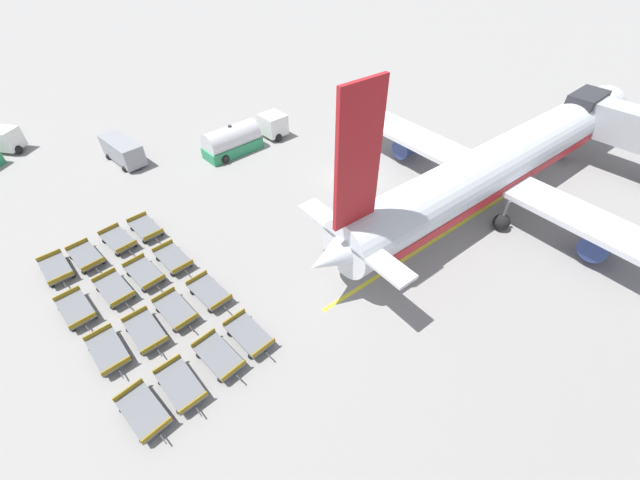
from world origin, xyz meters
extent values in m
plane|color=gray|center=(0.00, 0.00, 0.00)|extent=(500.00, 500.00, 0.00)
cube|color=#2D2D33|center=(12.17, 19.84, 4.54)|extent=(2.58, 4.53, 3.77)
cylinder|color=silver|center=(10.92, 7.06, 3.77)|extent=(7.74, 36.93, 4.19)
sphere|color=silver|center=(12.71, 25.32, 3.77)|extent=(3.98, 3.98, 3.98)
cone|color=silver|center=(9.14, -11.20, 3.77)|extent=(4.45, 5.39, 3.98)
cube|color=red|center=(9.21, -10.42, 10.09)|extent=(0.58, 3.16, 8.45)
cube|color=silver|center=(9.21, -10.45, 4.40)|extent=(9.75, 2.44, 0.24)
cube|color=silver|center=(10.78, 5.60, 2.83)|extent=(34.66, 7.10, 0.44)
cylinder|color=navy|center=(20.11, 5.09, 1.62)|extent=(2.37, 3.54, 2.05)
cylinder|color=navy|center=(1.53, 6.90, 1.62)|extent=(2.37, 3.54, 2.05)
cube|color=red|center=(10.92, 7.06, 3.04)|extent=(7.47, 33.28, 0.75)
cylinder|color=#56565B|center=(12.03, 18.38, 1.70)|extent=(0.24, 0.24, 2.04)
sphere|color=black|center=(12.03, 18.38, 0.68)|extent=(1.37, 1.37, 1.37)
cylinder|color=#56565B|center=(13.55, 3.12, 1.70)|extent=(0.24, 0.24, 2.04)
sphere|color=black|center=(13.55, 3.12, 0.68)|extent=(1.37, 1.37, 1.37)
cylinder|color=#56565B|center=(7.58, 3.70, 1.70)|extent=(0.24, 0.24, 2.04)
sphere|color=black|center=(7.58, 3.70, 0.68)|extent=(1.37, 1.37, 1.37)
cube|color=white|center=(-29.01, -22.47, 1.45)|extent=(3.33, 3.25, 2.10)
sphere|color=black|center=(-27.86, -22.03, 0.45)|extent=(0.90, 0.90, 0.90)
cube|color=white|center=(-12.11, -0.07, 1.49)|extent=(2.57, 2.43, 2.17)
cube|color=#2D8C5B|center=(-12.19, -5.50, 0.57)|extent=(2.62, 6.12, 1.14)
cylinder|color=silver|center=(-12.19, -5.50, 1.73)|extent=(2.54, 5.82, 2.46)
sphere|color=#333338|center=(-12.19, -5.50, 2.96)|extent=(0.44, 0.44, 0.44)
sphere|color=black|center=(-10.91, -0.41, 0.45)|extent=(0.90, 0.90, 0.90)
sphere|color=black|center=(-13.32, -0.37, 0.45)|extent=(0.90, 0.90, 0.90)
sphere|color=black|center=(-11.01, -7.31, 0.45)|extent=(0.90, 0.90, 0.90)
sphere|color=black|center=(-13.42, -7.28, 0.45)|extent=(0.90, 0.90, 0.90)
cube|color=gray|center=(-18.37, -14.53, 1.31)|extent=(5.55, 2.38, 2.08)
cube|color=#1E232D|center=(-21.03, -14.68, 1.67)|extent=(0.18, 1.76, 0.73)
sphere|color=black|center=(-20.19, -13.65, 0.30)|extent=(0.60, 0.60, 0.60)
sphere|color=black|center=(-20.08, -15.61, 0.30)|extent=(0.60, 0.60, 0.60)
sphere|color=black|center=(-16.66, -13.44, 0.30)|extent=(0.60, 0.60, 0.60)
sphere|color=black|center=(-16.55, -15.41, 0.30)|extent=(0.60, 0.60, 0.60)
cube|color=slate|center=(-6.20, -24.89, 0.55)|extent=(3.21, 1.76, 0.10)
cube|color=olive|center=(-4.66, -24.94, 0.76)|extent=(0.13, 1.66, 0.32)
cube|color=olive|center=(-7.74, -24.84, 0.76)|extent=(0.13, 1.66, 0.32)
cube|color=#333338|center=(-4.27, -24.95, 0.43)|extent=(0.70, 0.08, 0.06)
sphere|color=black|center=(-5.12, -25.63, 0.18)|extent=(0.36, 0.36, 0.36)
sphere|color=black|center=(-5.08, -24.22, 0.18)|extent=(0.36, 0.36, 0.36)
sphere|color=black|center=(-7.33, -25.56, 0.18)|extent=(0.36, 0.36, 0.36)
sphere|color=black|center=(-7.28, -24.15, 0.18)|extent=(0.36, 0.36, 0.36)
cube|color=slate|center=(-1.39, -25.16, 0.55)|extent=(3.17, 1.68, 0.10)
cube|color=olive|center=(0.15, -25.17, 0.76)|extent=(0.09, 1.66, 0.32)
cube|color=olive|center=(-2.93, -25.15, 0.76)|extent=(0.09, 1.66, 0.32)
cube|color=#333338|center=(0.54, -25.17, 0.43)|extent=(0.70, 0.06, 0.06)
sphere|color=black|center=(-0.29, -25.87, 0.18)|extent=(0.36, 0.36, 0.36)
sphere|color=black|center=(-0.28, -24.46, 0.18)|extent=(0.36, 0.36, 0.36)
sphere|color=black|center=(-2.50, -25.86, 0.18)|extent=(0.36, 0.36, 0.36)
sphere|color=black|center=(-2.49, -24.45, 0.18)|extent=(0.36, 0.36, 0.36)
cube|color=slate|center=(3.17, -24.89, 0.55)|extent=(3.21, 1.77, 0.10)
cube|color=olive|center=(4.71, -24.95, 0.76)|extent=(0.14, 1.66, 0.32)
cube|color=olive|center=(1.63, -24.84, 0.76)|extent=(0.14, 1.66, 0.32)
cube|color=#333338|center=(5.10, -24.96, 0.43)|extent=(0.70, 0.08, 0.06)
sphere|color=black|center=(4.25, -25.64, 0.18)|extent=(0.36, 0.36, 0.36)
sphere|color=black|center=(4.30, -24.22, 0.18)|extent=(0.36, 0.36, 0.36)
sphere|color=black|center=(2.04, -25.56, 0.18)|extent=(0.36, 0.36, 0.36)
sphere|color=black|center=(2.09, -24.15, 0.18)|extent=(0.36, 0.36, 0.36)
cube|color=slate|center=(8.08, -25.01, 0.55)|extent=(3.23, 1.80, 0.10)
cube|color=olive|center=(9.62, -24.94, 0.76)|extent=(0.15, 1.66, 0.32)
cube|color=olive|center=(6.55, -25.08, 0.76)|extent=(0.15, 1.66, 0.32)
cube|color=#333338|center=(10.01, -24.92, 0.43)|extent=(0.70, 0.09, 0.06)
sphere|color=black|center=(9.22, -25.66, 0.18)|extent=(0.36, 0.36, 0.36)
sphere|color=black|center=(9.16, -24.25, 0.18)|extent=(0.36, 0.36, 0.36)
sphere|color=black|center=(7.01, -25.76, 0.18)|extent=(0.36, 0.36, 0.36)
sphere|color=black|center=(6.95, -24.35, 0.18)|extent=(0.36, 0.36, 0.36)
cube|color=slate|center=(-6.04, -22.86, 0.55)|extent=(3.21, 1.77, 0.10)
cube|color=olive|center=(-4.51, -22.80, 0.76)|extent=(0.14, 1.66, 0.32)
cube|color=olive|center=(-7.58, -22.91, 0.76)|extent=(0.14, 1.66, 0.32)
cube|color=#333338|center=(-4.12, -22.79, 0.43)|extent=(0.70, 0.08, 0.06)
sphere|color=black|center=(-4.91, -23.52, 0.18)|extent=(0.36, 0.36, 0.36)
sphere|color=black|center=(-4.96, -22.11, 0.18)|extent=(0.36, 0.36, 0.36)
sphere|color=black|center=(-7.12, -23.60, 0.18)|extent=(0.36, 0.36, 0.36)
sphere|color=black|center=(-7.17, -22.19, 0.18)|extent=(0.36, 0.36, 0.36)
cube|color=slate|center=(-1.38, -22.64, 0.55)|extent=(3.20, 1.74, 0.10)
cube|color=olive|center=(0.16, -22.60, 0.76)|extent=(0.12, 1.66, 0.32)
cube|color=olive|center=(-2.92, -22.68, 0.76)|extent=(0.12, 1.66, 0.32)
cube|color=#333338|center=(0.55, -22.59, 0.43)|extent=(0.70, 0.08, 0.06)
sphere|color=black|center=(-0.26, -23.32, 0.18)|extent=(0.36, 0.36, 0.36)
sphere|color=black|center=(-0.30, -21.91, 0.18)|extent=(0.36, 0.36, 0.36)
sphere|color=black|center=(-2.47, -23.38, 0.18)|extent=(0.36, 0.36, 0.36)
sphere|color=black|center=(-2.51, -21.97, 0.18)|extent=(0.36, 0.36, 0.36)
cube|color=slate|center=(3.39, -22.67, 0.55)|extent=(3.22, 1.78, 0.10)
cube|color=olive|center=(4.93, -22.72, 0.76)|extent=(0.14, 1.66, 0.32)
cube|color=olive|center=(1.85, -22.61, 0.76)|extent=(0.14, 1.66, 0.32)
cube|color=#333338|center=(5.32, -22.74, 0.43)|extent=(0.70, 0.09, 0.06)
sphere|color=black|center=(4.47, -23.41, 0.18)|extent=(0.36, 0.36, 0.36)
sphere|color=black|center=(4.52, -22.00, 0.18)|extent=(0.36, 0.36, 0.36)
sphere|color=black|center=(2.26, -23.33, 0.18)|extent=(0.36, 0.36, 0.36)
sphere|color=black|center=(2.31, -21.92, 0.18)|extent=(0.36, 0.36, 0.36)
cube|color=slate|center=(8.10, -22.86, 0.55)|extent=(3.20, 1.75, 0.10)
cube|color=olive|center=(9.64, -22.90, 0.76)|extent=(0.13, 1.66, 0.32)
cube|color=olive|center=(6.56, -22.82, 0.76)|extent=(0.13, 1.66, 0.32)
cube|color=#333338|center=(10.03, -22.92, 0.43)|extent=(0.70, 0.08, 0.06)
sphere|color=black|center=(9.19, -23.60, 0.18)|extent=(0.36, 0.36, 0.36)
sphere|color=black|center=(9.23, -22.19, 0.18)|extent=(0.36, 0.36, 0.36)
sphere|color=black|center=(6.98, -23.53, 0.18)|extent=(0.36, 0.36, 0.36)
sphere|color=black|center=(7.02, -22.12, 0.18)|extent=(0.36, 0.36, 0.36)
cube|color=slate|center=(-6.21, -20.35, 0.55)|extent=(3.24, 1.83, 0.10)
cube|color=olive|center=(-4.67, -20.27, 0.76)|extent=(0.17, 1.66, 0.32)
cube|color=olive|center=(-7.75, -20.43, 0.76)|extent=(0.17, 1.66, 0.32)
cube|color=#333338|center=(-4.28, -20.25, 0.43)|extent=(0.70, 0.10, 0.06)
sphere|color=black|center=(-5.07, -21.00, 0.18)|extent=(0.36, 0.36, 0.36)
sphere|color=black|center=(-5.14, -19.59, 0.18)|extent=(0.36, 0.36, 0.36)
sphere|color=black|center=(-7.28, -21.12, 0.18)|extent=(0.36, 0.36, 0.36)
sphere|color=black|center=(-7.35, -19.71, 0.18)|extent=(0.36, 0.36, 0.36)
cube|color=slate|center=(-1.37, -20.48, 0.55)|extent=(3.22, 1.78, 0.10)
cube|color=olive|center=(0.16, -20.42, 0.76)|extent=(0.14, 1.66, 0.32)
cube|color=olive|center=(-2.91, -20.54, 0.76)|extent=(0.14, 1.66, 0.32)
cube|color=#333338|center=(0.55, -20.41, 0.43)|extent=(0.70, 0.09, 0.06)
sphere|color=black|center=(-0.24, -21.14, 0.18)|extent=(0.36, 0.36, 0.36)
sphere|color=black|center=(-0.30, -19.73, 0.18)|extent=(0.36, 0.36, 0.36)
sphere|color=black|center=(-2.45, -21.23, 0.18)|extent=(0.36, 0.36, 0.36)
sphere|color=black|center=(-2.50, -19.82, 0.18)|extent=(0.36, 0.36, 0.36)
cube|color=slate|center=(3.18, -20.51, 0.55)|extent=(3.17, 1.68, 0.10)
cube|color=olive|center=(4.72, -20.50, 0.76)|extent=(0.09, 1.66, 0.32)
cube|color=olive|center=(1.64, -20.52, 0.76)|extent=(0.09, 1.66, 0.32)
cube|color=#333338|center=(5.11, -20.50, 0.43)|extent=(0.70, 0.07, 0.06)
sphere|color=black|center=(4.29, -21.21, 0.18)|extent=(0.36, 0.36, 0.36)
sphere|color=black|center=(4.28, -19.80, 0.18)|extent=(0.36, 0.36, 0.36)
sphere|color=black|center=(2.08, -21.23, 0.18)|extent=(0.36, 0.36, 0.36)
sphere|color=black|center=(2.07, -19.82, 0.18)|extent=(0.36, 0.36, 0.36)
cube|color=slate|center=(8.01, -20.35, 0.55)|extent=(3.21, 1.75, 0.10)
cube|color=olive|center=(9.55, -20.31, 0.76)|extent=(0.13, 1.66, 0.32)
cube|color=olive|center=(6.47, -20.40, 0.76)|extent=(0.13, 1.66, 0.32)
cube|color=#333338|center=(9.93, -20.29, 0.43)|extent=(0.70, 0.08, 0.06)
sphere|color=black|center=(9.13, -21.02, 0.18)|extent=(0.36, 0.36, 0.36)
sphere|color=black|center=(9.09, -19.61, 0.18)|extent=(0.36, 0.36, 0.36)
sphere|color=black|center=(6.92, -21.09, 0.18)|extent=(0.36, 0.36, 0.36)
sphere|color=black|center=(6.88, -19.68, 0.18)|extent=(0.36, 0.36, 0.36)
cube|color=slate|center=(-6.11, -18.14, 0.55)|extent=(3.16, 1.67, 0.10)
cube|color=olive|center=(-4.57, -18.15, 0.76)|extent=(0.09, 1.66, 0.32)
cube|color=olive|center=(-7.65, -18.14, 0.76)|extent=(0.09, 1.66, 0.32)
cube|color=#333338|center=(-4.18, -18.15, 0.43)|extent=(0.70, 0.06, 0.06)
sphere|color=black|center=(-5.01, -18.85, 0.18)|extent=(0.36, 0.36, 0.36)
sphere|color=black|center=(-5.00, -17.44, 0.18)|extent=(0.36, 0.36, 0.36)
sphere|color=black|center=(-7.22, -18.85, 0.18)|extent=(0.36, 0.36, 0.36)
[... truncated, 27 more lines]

